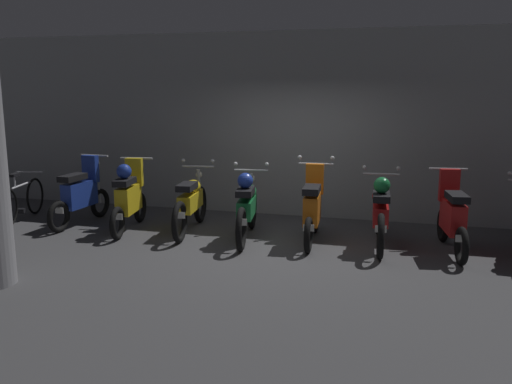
{
  "coord_description": "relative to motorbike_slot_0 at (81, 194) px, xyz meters",
  "views": [
    {
      "loc": [
        1.86,
        -7.57,
        2.37
      ],
      "look_at": [
        -0.38,
        0.47,
        0.75
      ],
      "focal_mm": 38.18,
      "sensor_mm": 36.0,
      "label": 1
    }
  ],
  "objects": [
    {
      "name": "motorbike_slot_0",
      "position": [
        0.0,
        0.0,
        0.0
      ],
      "size": [
        0.56,
        1.68,
        1.18
      ],
      "color": "black",
      "rests_on": "ground"
    },
    {
      "name": "back_wall",
      "position": [
        3.57,
        1.76,
        1.15
      ],
      "size": [
        16.0,
        0.3,
        3.36
      ],
      "primitive_type": "cube",
      "color": "gray",
      "rests_on": "ground"
    },
    {
      "name": "motorbike_slot_5",
      "position": [
        5.1,
        0.02,
        0.0
      ],
      "size": [
        0.59,
        1.95,
        1.15
      ],
      "color": "black",
      "rests_on": "ground"
    },
    {
      "name": "ground_plane",
      "position": [
        3.57,
        -0.55,
        -0.52
      ],
      "size": [
        80.0,
        80.0,
        0.0
      ],
      "primitive_type": "plane",
      "color": "#424244"
    },
    {
      "name": "motorbike_slot_4",
      "position": [
        4.07,
        -0.01,
        0.0
      ],
      "size": [
        0.59,
        1.68,
        1.29
      ],
      "color": "black",
      "rests_on": "ground"
    },
    {
      "name": "motorbike_slot_3",
      "position": [
        3.05,
        -0.13,
        0.0
      ],
      "size": [
        0.58,
        1.94,
        1.15
      ],
      "color": "black",
      "rests_on": "ground"
    },
    {
      "name": "bicycle",
      "position": [
        -1.18,
        -0.06,
        -0.16
      ],
      "size": [
        0.55,
        1.69,
        0.89
      ],
      "color": "black",
      "rests_on": "ground"
    },
    {
      "name": "motorbike_slot_1",
      "position": [
        1.01,
        -0.16,
        0.04
      ],
      "size": [
        0.56,
        1.67,
        1.18
      ],
      "color": "black",
      "rests_on": "ground"
    },
    {
      "name": "motorbike_slot_6",
      "position": [
        6.11,
        -0.02,
        0.0
      ],
      "size": [
        0.56,
        1.67,
        1.18
      ],
      "color": "black",
      "rests_on": "ground"
    },
    {
      "name": "motorbike_slot_2",
      "position": [
        2.03,
        0.04,
        -0.03
      ],
      "size": [
        0.59,
        1.95,
        1.15
      ],
      "color": "black",
      "rests_on": "ground"
    }
  ]
}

